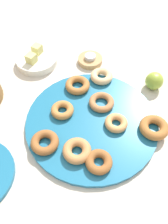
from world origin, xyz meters
The scene contains 17 objects.
ground_plane centered at (0.00, 0.00, 0.00)m, with size 2.40×2.40×0.00m, color beige.
donut_plate centered at (0.00, 0.00, 0.01)m, with size 0.46×0.46×0.02m, color #1E6B93.
donut_0 centered at (0.20, 0.05, 0.03)m, with size 0.09×0.09×0.03m, color #EABC84.
donut_1 centered at (0.06, -0.20, 0.03)m, with size 0.10×0.10×0.03m, color #AD6B33.
donut_2 centered at (-0.15, 0.09, 0.03)m, with size 0.09×0.09×0.03m, color #995B2D.
donut_3 centered at (-0.13, -0.09, 0.03)m, with size 0.08×0.08×0.03m, color #995B2D.
donut_4 centered at (0.08, 0.00, 0.03)m, with size 0.09×0.09×0.02m, color #B27547.
donut_5 centered at (0.11, 0.12, 0.03)m, with size 0.09×0.09×0.03m, color #AD6B33.
donut_6 centered at (0.02, -0.08, 0.03)m, with size 0.08×0.08×0.02m, color tan.
donut_7 centered at (-0.13, -0.01, 0.03)m, with size 0.09×0.09×0.03m, color #C6844C.
donut_8 centered at (-0.02, 0.11, 0.03)m, with size 0.08×0.08×0.02m, color #BC7A3D.
candle_holder centered at (0.29, 0.15, 0.01)m, with size 0.10×0.10×0.02m, color tan.
tealight centered at (0.29, 0.15, 0.03)m, with size 0.05×0.05×0.01m, color silver.
fruit_bowl centered at (0.17, 0.35, 0.02)m, with size 0.17×0.17×0.03m, color silver.
melon_chunk_left centered at (0.14, 0.35, 0.05)m, with size 0.04×0.04×0.04m, color #DBD67A.
melon_chunk_right centered at (0.21, 0.36, 0.05)m, with size 0.04×0.04×0.04m, color #DBD67A.
apple centered at (0.26, -0.14, 0.03)m, with size 0.07×0.07×0.07m, color #93AD38.
Camera 1 is at (-0.40, -0.17, 0.65)m, focal length 35.46 mm.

